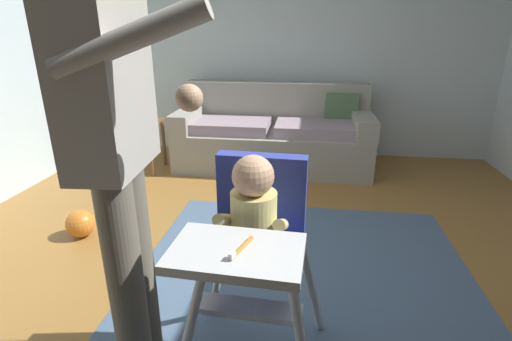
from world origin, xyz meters
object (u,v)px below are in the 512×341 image
(high_chair, at_px, (255,229))
(sippy_cup, at_px, (135,117))
(toy_ball_second, at_px, (80,223))
(side_table, at_px, (141,135))
(adult_standing, at_px, (117,157))
(couch, at_px, (274,135))

(high_chair, xyz_separation_m, sippy_cup, (-1.56, 2.31, -0.11))
(toy_ball_second, height_order, side_table, side_table)
(adult_standing, distance_m, side_table, 2.62)
(sippy_cup, bearing_deg, toy_ball_second, -82.96)
(toy_ball_second, distance_m, side_table, 1.41)
(side_table, bearing_deg, adult_standing, -66.35)
(high_chair, height_order, adult_standing, adult_standing)
(side_table, distance_m, sippy_cup, 0.19)
(couch, xyz_separation_m, high_chair, (0.17, -2.67, 0.35))
(side_table, relative_size, sippy_cup, 5.20)
(couch, xyz_separation_m, side_table, (-1.35, -0.36, 0.05))
(adult_standing, relative_size, sippy_cup, 16.87)
(toy_ball_second, xyz_separation_m, side_table, (-0.13, 1.38, 0.28))
(sippy_cup, bearing_deg, adult_standing, -65.59)
(high_chair, bearing_deg, couch, -173.67)
(toy_ball_second, height_order, sippy_cup, sippy_cup)
(adult_standing, xyz_separation_m, sippy_cup, (-1.06, 2.34, -0.39))
(couch, distance_m, high_chair, 2.70)
(high_chair, xyz_separation_m, toy_ball_second, (-1.39, 0.93, -0.58))
(couch, distance_m, adult_standing, 2.79)
(sippy_cup, bearing_deg, side_table, -0.00)
(side_table, bearing_deg, toy_ball_second, -84.49)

